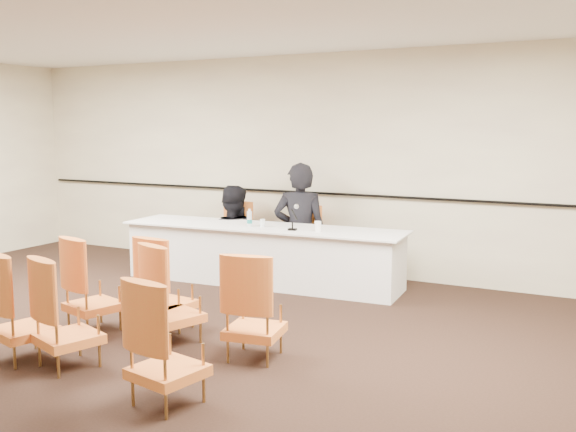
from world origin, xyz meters
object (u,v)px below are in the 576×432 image
object	(u,v)px
panelist_main	(300,236)
coffee_cup	(318,227)
water_bottle	(250,218)
aud_chair_front_mid	(173,293)
aud_chair_extra	(166,283)
drinking_glass	(262,223)
aud_chair_front_right	(255,305)
panelist_second	(232,246)
aud_chair_front_left	(93,284)
panel_table	(262,255)
aud_chair_back_left	(23,305)
aud_chair_back_right	(167,341)
panelist_second_chair	(232,236)
aud_chair_back_mid	(68,312)
panelist_main_chair	(300,242)
microphone	(292,218)

from	to	relation	value
panelist_main	coffee_cup	world-z (taller)	panelist_main
panelist_main	water_bottle	distance (m)	0.83
aud_chair_front_mid	aud_chair_extra	distance (m)	0.43
drinking_glass	aud_chair_front_right	distance (m)	2.69
panelist_second	aud_chair_front_left	size ratio (longest dim) A/B	1.81
aud_chair_front_right	panel_table	bearing A→B (deg)	108.49
aud_chair_back_left	aud_chair_back_right	size ratio (longest dim) A/B	1.00
panelist_second_chair	aud_chair_front_right	xyz separation A→B (m)	(2.08, -2.91, 0.00)
aud_chair_front_right	aud_chair_front_mid	bearing A→B (deg)	170.19
panel_table	panelist_second	size ratio (longest dim) A/B	2.17
aud_chair_front_mid	water_bottle	bearing A→B (deg)	123.29
aud_chair_back_right	coffee_cup	bearing A→B (deg)	107.36
panelist_second_chair	water_bottle	world-z (taller)	water_bottle
panelist_second	aud_chair_back_mid	bearing A→B (deg)	80.26
coffee_cup	aud_chair_back_right	xyz separation A→B (m)	(0.39, -3.43, -0.34)
panelist_main_chair	drinking_glass	distance (m)	0.74
panel_table	coffee_cup	size ratio (longest dim) A/B	28.91
coffee_cup	aud_chair_front_left	distance (m)	2.76
panelist_main	panelist_main_chair	world-z (taller)	panelist_main
panelist_main_chair	microphone	xyz separation A→B (m)	(0.24, -0.69, 0.43)
aud_chair_back_mid	aud_chair_extra	size ratio (longest dim) A/B	1.00
panelist_second	aud_chair_extra	size ratio (longest dim) A/B	1.81
coffee_cup	aud_chair_back_left	size ratio (longest dim) A/B	0.14
panel_table	aud_chair_extra	distance (m)	2.11
panelist_second	coffee_cup	xyz separation A→B (m)	(1.61, -0.58, 0.47)
panelist_main_chair	aud_chair_front_mid	bearing A→B (deg)	-90.73
panelist_main	aud_chair_extra	bearing A→B (deg)	69.18
panelist_second_chair	water_bottle	size ratio (longest dim) A/B	4.22
microphone	aud_chair_front_mid	size ratio (longest dim) A/B	0.33
aud_chair_front_right	microphone	bearing A→B (deg)	99.40
water_bottle	drinking_glass	xyz separation A→B (m)	(0.17, 0.04, -0.06)
drinking_glass	aud_chair_back_mid	bearing A→B (deg)	-90.43
microphone	aud_chair_front_right	size ratio (longest dim) A/B	0.33
panelist_second_chair	microphone	distance (m)	1.49
panelist_second	aud_chair_front_mid	xyz separation A→B (m)	(1.20, -2.91, 0.14)
microphone	aud_chair_front_right	xyz separation A→B (m)	(0.80, -2.29, -0.43)
aud_chair_front_right	aud_chair_back_right	xyz separation A→B (m)	(-0.08, -1.11, 0.00)
panelist_main	aud_chair_extra	distance (m)	2.69
panelist_main	drinking_glass	distance (m)	0.71
microphone	aud_chair_back_left	world-z (taller)	microphone
water_bottle	aud_chair_front_mid	bearing A→B (deg)	-76.70
panelist_main	aud_chair_back_mid	world-z (taller)	panelist_main
panel_table	panelist_second	world-z (taller)	panelist_second
microphone	panelist_second_chair	bearing A→B (deg)	144.31
microphone	aud_chair_front_mid	distance (m)	2.33
panelist_second_chair	aud_chair_extra	world-z (taller)	same
aud_chair_front_mid	aud_chair_back_right	size ratio (longest dim) A/B	1.00
coffee_cup	panel_table	bearing A→B (deg)	174.57
aud_chair_front_mid	microphone	bearing A→B (deg)	107.91
aud_chair_front_right	panelist_second	bearing A→B (deg)	115.68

